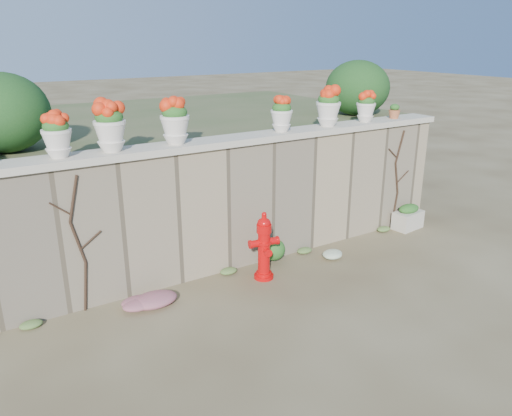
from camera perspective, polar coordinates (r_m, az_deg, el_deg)
ground at (r=7.09m, az=6.50°, el=-11.13°), size 80.00×80.00×0.00m
stone_wall at (r=8.03m, az=-1.20°, el=0.53°), size 8.00×0.40×2.00m
wall_cap at (r=7.76m, az=-1.25°, el=7.90°), size 8.10×0.52×0.10m
raised_fill at (r=10.80m, az=-9.99°, el=5.10°), size 9.00×6.00×2.00m
back_shrub_left at (r=7.84m, az=-27.08°, el=9.67°), size 1.30×1.30×1.10m
back_shrub_right at (r=10.69m, az=11.52°, el=13.31°), size 1.30×1.30×1.10m
vine_left at (r=6.93m, az=-19.57°, el=-3.80°), size 0.60×0.04×1.91m
vine_right at (r=9.86m, az=15.82°, el=3.28°), size 0.60×0.04×1.91m
fire_hydrant at (r=7.59m, az=0.92°, el=-4.34°), size 0.47×0.33×1.07m
planter_box at (r=10.11m, az=16.98°, el=-1.02°), size 0.62×0.41×0.49m
green_shrub at (r=8.22m, az=2.32°, el=-4.35°), size 0.61×0.55×0.58m
magenta_clump at (r=7.15m, az=-12.24°, el=-10.20°), size 0.82×0.55×0.22m
white_flowers at (r=8.45m, az=8.44°, el=-5.34°), size 0.49×0.40×0.18m
urn_pot_0 at (r=6.75m, az=-21.82°, el=7.74°), size 0.37×0.37×0.58m
urn_pot_1 at (r=6.89m, az=-16.36°, el=8.88°), size 0.42×0.42×0.66m
urn_pot_2 at (r=7.19m, az=-9.25°, el=9.75°), size 0.41×0.41×0.65m
urn_pot_3 at (r=8.07m, az=2.94°, el=10.62°), size 0.35×0.35×0.55m
urn_pot_4 at (r=8.64m, az=8.26°, el=11.36°), size 0.42×0.42×0.65m
urn_pot_5 at (r=9.23m, az=12.45°, el=11.23°), size 0.34×0.34×0.53m
terracotta_pot at (r=9.77m, az=15.53°, el=10.53°), size 0.21×0.21×0.26m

